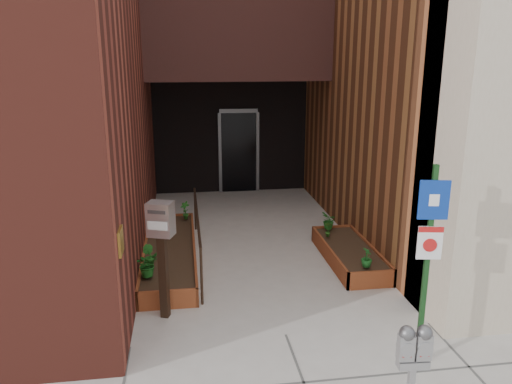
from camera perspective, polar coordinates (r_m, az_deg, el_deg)
name	(u,v)px	position (r m, az deg, el deg)	size (l,w,h in m)	color
ground	(286,335)	(6.83, 3.41, -15.99)	(80.00, 80.00, 0.00)	#9E9991
planter_left	(170,254)	(9.07, -9.80, -6.96)	(0.90, 3.60, 0.30)	maroon
planter_right	(349,255)	(9.06, 10.62, -7.04)	(0.80, 2.20, 0.30)	maroon
handrail	(197,221)	(8.81, -6.73, -3.27)	(0.04, 3.34, 0.90)	black
parking_meter	(414,356)	(4.77, 17.57, -17.48)	(0.30, 0.15, 1.32)	gray
sign_post	(429,247)	(5.91, 19.14, -5.93)	(0.33, 0.10, 2.42)	#153A17
payment_dropbox	(161,236)	(6.84, -10.76, -4.91)	(0.40, 0.34, 1.68)	black
shrub_left_a	(147,264)	(7.80, -12.33, -8.08)	(0.34, 0.34, 0.38)	#195A1A
shrub_left_b	(149,256)	(8.12, -12.17, -7.18)	(0.20, 0.20, 0.36)	#1C5B1A
shrub_left_c	(167,226)	(9.50, -10.17, -3.82)	(0.18, 0.18, 0.32)	#1B5F20
shrub_left_d	(185,210)	(10.29, -8.10, -2.08)	(0.19, 0.19, 0.37)	#20631C
shrub_right_a	(367,258)	(8.15, 12.54, -7.33)	(0.17, 0.17, 0.31)	#19591E
shrub_right_b	(328,229)	(9.32, 8.26, -4.20)	(0.15, 0.15, 0.29)	#28601B
shrub_right_c	(329,221)	(9.70, 8.32, -3.27)	(0.30, 0.30, 0.34)	#1C611B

